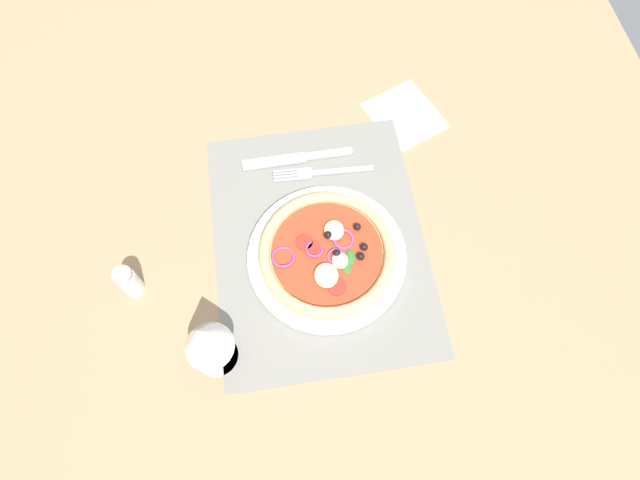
% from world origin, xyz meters
% --- Properties ---
extents(ground_plane, '(1.90, 1.40, 0.02)m').
position_xyz_m(ground_plane, '(0.00, 0.00, -0.01)').
color(ground_plane, '#9E7A56').
extents(placemat, '(0.46, 0.35, 0.00)m').
position_xyz_m(placemat, '(0.00, 0.00, 0.00)').
color(placemat, slate).
rests_on(placemat, ground_plane).
extents(plate, '(0.26, 0.26, 0.01)m').
position_xyz_m(plate, '(-0.03, -0.01, 0.01)').
color(plate, silver).
rests_on(plate, placemat).
extents(pizza, '(0.22, 0.22, 0.03)m').
position_xyz_m(pizza, '(-0.03, -0.01, 0.03)').
color(pizza, tan).
rests_on(pizza, plate).
extents(fork, '(0.03, 0.18, 0.00)m').
position_xyz_m(fork, '(0.13, -0.02, 0.01)').
color(fork, '#B2B5BA').
rests_on(fork, placemat).
extents(knife, '(0.02, 0.20, 0.01)m').
position_xyz_m(knife, '(0.17, 0.02, 0.01)').
color(knife, '#B2B5BA').
rests_on(knife, placemat).
extents(wine_glass, '(0.07, 0.07, 0.15)m').
position_xyz_m(wine_glass, '(-0.17, 0.18, 0.10)').
color(wine_glass, silver).
rests_on(wine_glass, ground_plane).
extents(napkin, '(0.17, 0.16, 0.00)m').
position_xyz_m(napkin, '(0.23, -0.20, 0.00)').
color(napkin, silver).
rests_on(napkin, ground_plane).
extents(pepper_shaker, '(0.03, 0.03, 0.07)m').
position_xyz_m(pepper_shaker, '(-0.04, 0.31, 0.03)').
color(pepper_shaker, silver).
rests_on(pepper_shaker, ground_plane).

